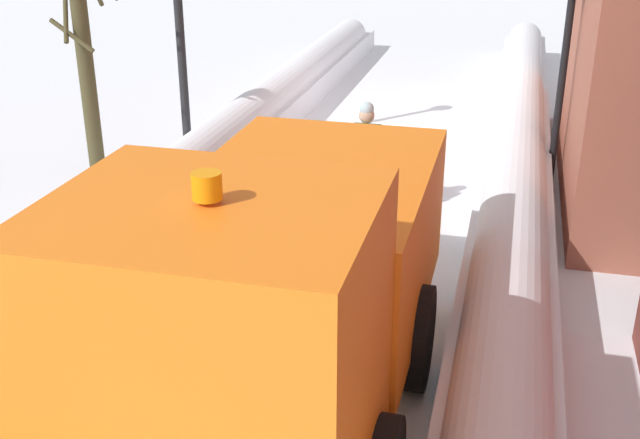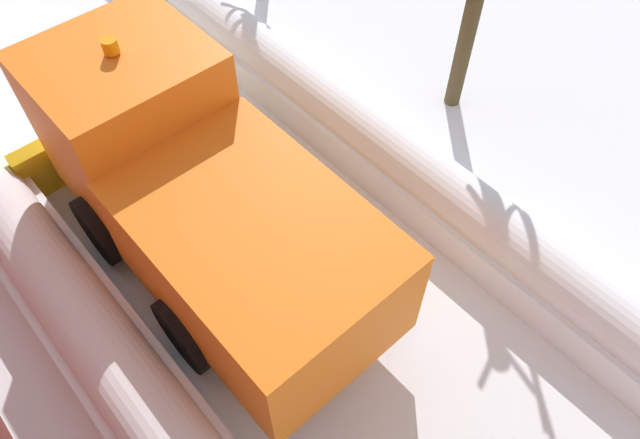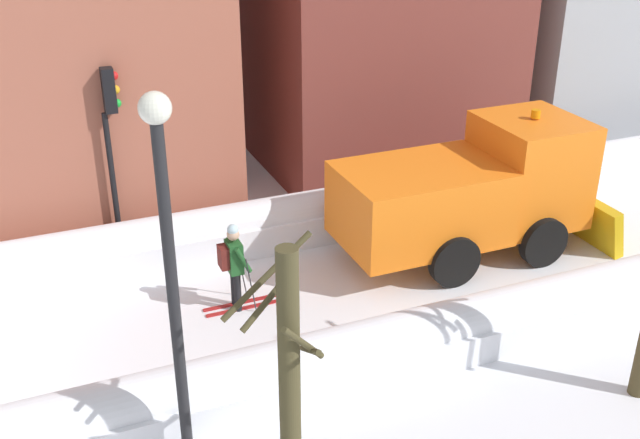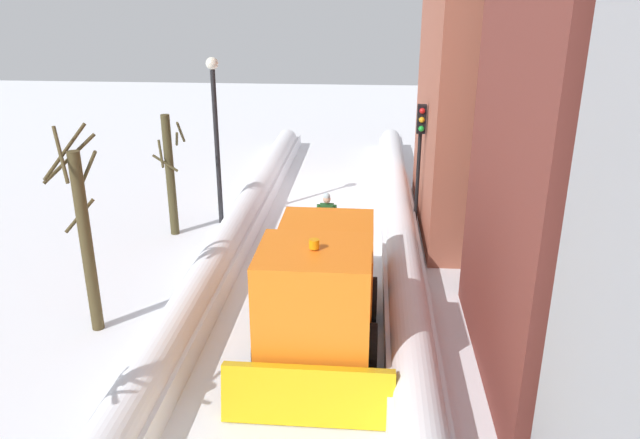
{
  "view_description": "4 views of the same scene",
  "coord_description": "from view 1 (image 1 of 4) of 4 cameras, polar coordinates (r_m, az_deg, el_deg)",
  "views": [
    {
      "loc": [
        -2.45,
        16.58,
        4.82
      ],
      "look_at": [
        -0.71,
        9.74,
        1.78
      ],
      "focal_mm": 44.04,
      "sensor_mm": 36.0,
      "label": 1
    },
    {
      "loc": [
        -2.65,
        5.99,
        7.52
      ],
      "look_at": [
        0.28,
        9.29,
        1.62
      ],
      "focal_mm": 33.28,
      "sensor_mm": 36.0,
      "label": 2
    },
    {
      "loc": [
        12.08,
        1.91,
        8.07
      ],
      "look_at": [
        -1.15,
        7.43,
        1.15
      ],
      "focal_mm": 42.95,
      "sensor_mm": 36.0,
      "label": 3
    },
    {
      "loc": [
        -1.59,
        22.89,
        7.56
      ],
      "look_at": [
        -0.29,
        7.44,
        1.74
      ],
      "focal_mm": 34.38,
      "sensor_mm": 36.0,
      "label": 4
    }
  ],
  "objects": [
    {
      "name": "bare_tree_near",
      "position": [
        14.29,
        -16.68,
        11.22
      ],
      "size": [
        1.03,
        1.28,
        3.96
      ],
      "color": "#423C22",
      "rests_on": "ground"
    },
    {
      "name": "snowbank_left",
      "position": [
        7.86,
        13.05,
        -10.6
      ],
      "size": [
        1.1,
        36.0,
        1.13
      ],
      "color": "white",
      "rests_on": "ground"
    },
    {
      "name": "plow_truck",
      "position": [
        6.94,
        -3.25,
        -5.55
      ],
      "size": [
        3.2,
        5.98,
        3.12
      ],
      "color": "orange",
      "rests_on": "ground"
    },
    {
      "name": "ground_plane",
      "position": [
        8.51,
        -5.18,
        -11.29
      ],
      "size": [
        80.0,
        80.0,
        0.0
      ],
      "primitive_type": "plane",
      "color": "white"
    },
    {
      "name": "skier",
      "position": [
        12.09,
        3.35,
        4.84
      ],
      "size": [
        0.62,
        1.8,
        1.81
      ],
      "color": "black",
      "rests_on": "ground"
    },
    {
      "name": "traffic_light_pole",
      "position": [
        13.04,
        17.75,
        14.13
      ],
      "size": [
        0.28,
        0.42,
        4.24
      ],
      "color": "black",
      "rests_on": "ground"
    },
    {
      "name": "snowbank_right",
      "position": [
        9.36,
        -20.45,
        -6.17
      ],
      "size": [
        1.1,
        36.0,
        1.03
      ],
      "color": "white",
      "rests_on": "ground"
    }
  ]
}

